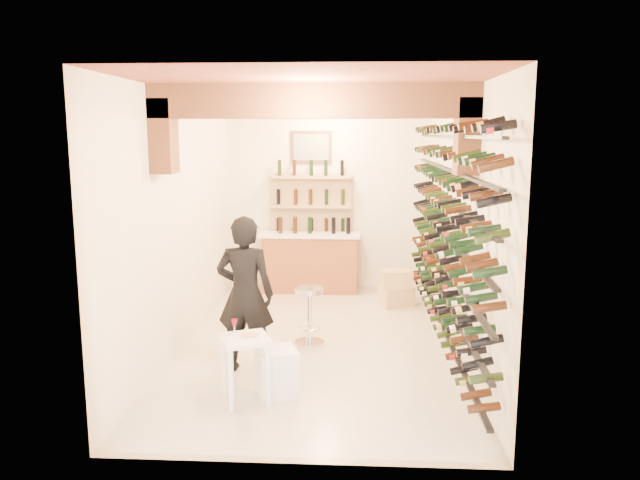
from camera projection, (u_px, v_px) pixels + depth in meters
The scene contains 11 objects.
ground at pixel (319, 342), 8.01m from camera, with size 6.00×6.00×0.00m, color beige.
room_shell at pixel (317, 170), 7.37m from camera, with size 3.52×6.02×3.21m.
wine_rack at pixel (441, 226), 7.66m from camera, with size 0.32×5.70×2.56m.
back_counter at pixel (310, 260), 10.54m from camera, with size 1.70×0.62×1.29m.
back_shelving at pixel (311, 222), 10.67m from camera, with size 1.40×0.31×2.73m.
tasting_table at pixel (245, 349), 6.17m from camera, with size 0.60×0.60×0.82m.
white_stool at pixel (277, 372), 6.36m from camera, with size 0.39×0.39×0.49m, color white.
person at pixel (245, 294), 6.92m from camera, with size 0.65×0.43×1.79m, color black.
chrome_barstool at pixel (309, 311), 7.88m from camera, with size 0.39×0.39×0.75m.
crate_lower at pixel (396, 296), 9.68m from camera, with size 0.50×0.35×0.30m, color tan.
crate_upper at pixel (397, 279), 9.64m from camera, with size 0.47×0.32×0.27m, color tan.
Camera 1 is at (0.45, -7.65, 2.69)m, focal length 34.53 mm.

